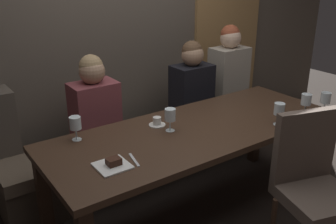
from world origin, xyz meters
TOP-DOWN VIEW (x-y plane):
  - ground at (0.00, 0.00)m, footprint 9.00×9.00m
  - back_wall_tiled at (0.00, 1.22)m, footprint 6.00×0.12m
  - arched_door at (1.35, 1.15)m, footprint 0.90×0.05m
  - dining_table at (0.00, 0.00)m, footprint 2.20×0.84m
  - banquette_bench at (0.00, 0.70)m, footprint 2.50×0.44m
  - chair_near_side at (0.36, -0.72)m, footprint 0.55×0.55m
  - diner_redhead at (-0.46, 0.71)m, footprint 0.36×0.24m
  - diner_bearded at (0.49, 0.68)m, footprint 0.36×0.24m
  - diner_far_end at (0.99, 0.72)m, footprint 0.36×0.24m
  - wine_glass_center_back at (0.84, -0.28)m, footprint 0.08×0.08m
  - wine_glass_end_left at (1.00, -0.34)m, footprint 0.08×0.08m
  - wine_glass_center_front at (-0.19, 0.07)m, footprint 0.08×0.08m
  - wine_glass_far_left at (0.51, -0.29)m, footprint 0.08×0.08m
  - wine_glass_near_left at (-0.78, 0.31)m, footprint 0.08×0.08m
  - espresso_cup at (-0.21, 0.20)m, footprint 0.12×0.12m
  - dessert_plate at (-0.75, -0.15)m, footprint 0.19×0.19m
  - fork_on_table at (-0.61, -0.16)m, footprint 0.05×0.17m

SIDE VIEW (x-z plane):
  - ground at x=0.00m, z-range 0.00..0.00m
  - banquette_bench at x=0.00m, z-range 0.00..0.45m
  - chair_near_side at x=0.36m, z-range 0.07..1.05m
  - dining_table at x=0.00m, z-range 0.28..1.02m
  - fork_on_table at x=-0.61m, z-range 0.74..0.75m
  - dessert_plate at x=-0.75m, z-range 0.73..0.78m
  - espresso_cup at x=-0.21m, z-range 0.73..0.80m
  - diner_redhead at x=-0.46m, z-range 0.43..1.17m
  - diner_bearded at x=0.49m, z-range 0.43..1.18m
  - diner_far_end at x=0.99m, z-range 0.43..1.27m
  - wine_glass_end_left at x=1.00m, z-range 0.77..0.93m
  - wine_glass_near_left at x=-0.78m, z-range 0.77..0.93m
  - wine_glass_center_back at x=0.84m, z-range 0.77..0.94m
  - wine_glass_center_front at x=-0.19m, z-range 0.77..0.94m
  - wine_glass_far_left at x=0.51m, z-range 0.77..0.94m
  - arched_door at x=1.35m, z-range 0.09..2.64m
  - back_wall_tiled at x=0.00m, z-range 0.00..3.00m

